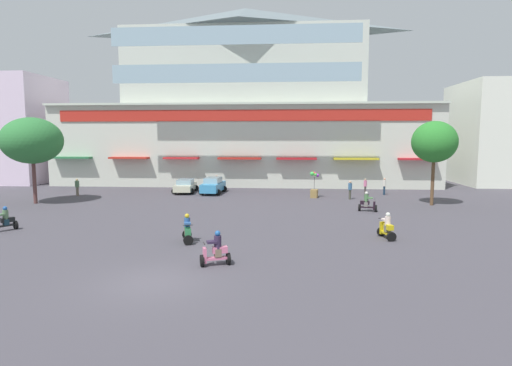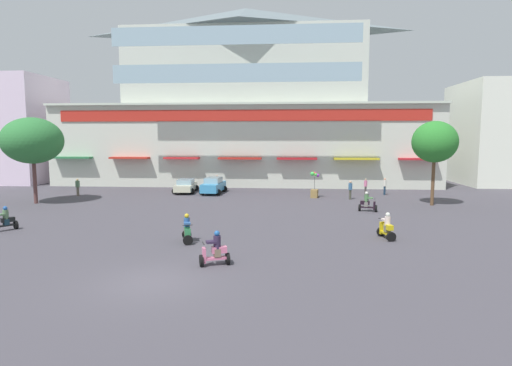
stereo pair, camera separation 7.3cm
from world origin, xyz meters
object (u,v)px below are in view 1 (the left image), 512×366
object	(u,v)px
pedestrian_1	(217,181)
plaza_tree_1	(434,142)
scooter_rider_2	(4,221)
scooter_rider_0	(387,228)
scooter_rider_1	(367,203)
pedestrian_3	(350,189)
parked_car_0	(185,186)
scooter_rider_4	(187,230)
pedestrian_4	(365,186)
scooter_rider_3	(216,251)
parked_car_1	(213,185)
pedestrian_2	(384,185)
plaza_tree_0	(32,141)
pedestrian_0	(77,186)
balloon_vendor_cart	(314,188)

from	to	relation	value
pedestrian_1	plaza_tree_1	bearing A→B (deg)	-24.23
plaza_tree_1	scooter_rider_2	distance (m)	31.46
plaza_tree_1	scooter_rider_0	distance (m)	14.23
scooter_rider_1	pedestrian_3	xyz separation A→B (m)	(-0.42, 6.07, 0.36)
parked_car_0	scooter_rider_0	distance (m)	23.99
scooter_rider_4	pedestrian_4	bearing A→B (deg)	55.96
scooter_rider_3	pedestrian_3	world-z (taller)	pedestrian_3
parked_car_1	pedestrian_3	size ratio (longest dim) A/B	2.62
pedestrian_2	pedestrian_3	world-z (taller)	pedestrian_3
plaza_tree_1	parked_car_1	size ratio (longest dim) A/B	1.56
plaza_tree_0	parked_car_0	bearing A→B (deg)	35.18
plaza_tree_1	scooter_rider_2	xyz separation A→B (m)	(-28.86, -11.63, -4.60)
parked_car_1	scooter_rider_4	world-z (taller)	parked_car_1
plaza_tree_0	scooter_rider_3	world-z (taller)	plaza_tree_0
scooter_rider_1	pedestrian_0	xyz separation A→B (m)	(-26.12, 6.41, 0.32)
pedestrian_2	scooter_rider_0	bearing A→B (deg)	-102.27
pedestrian_4	balloon_vendor_cart	xyz separation A→B (m)	(-5.02, -1.98, -0.01)
plaza_tree_1	parked_car_0	xyz separation A→B (m)	(-22.19, 6.17, -4.51)
parked_car_1	parked_car_0	bearing A→B (deg)	171.45
balloon_vendor_cart	pedestrian_2	bearing A→B (deg)	19.00
scooter_rider_2	scooter_rider_3	distance (m)	14.98
balloon_vendor_cart	scooter_rider_3	bearing A→B (deg)	-104.95
scooter_rider_1	pedestrian_0	distance (m)	26.90
scooter_rider_3	scooter_rider_4	xyz separation A→B (m)	(-2.22, 3.95, -0.01)
scooter_rider_0	balloon_vendor_cart	size ratio (longest dim) A/B	0.62
scooter_rider_4	scooter_rider_1	bearing A→B (deg)	41.60
pedestrian_4	balloon_vendor_cart	world-z (taller)	balloon_vendor_cart
pedestrian_4	pedestrian_0	bearing A→B (deg)	-174.85
parked_car_1	scooter_rider_3	size ratio (longest dim) A/B	2.84
pedestrian_3	plaza_tree_1	bearing A→B (deg)	-24.05
scooter_rider_2	balloon_vendor_cart	xyz separation A→B (m)	(19.45, 15.26, 0.32)
scooter_rider_4	pedestrian_3	world-z (taller)	pedestrian_3
scooter_rider_4	balloon_vendor_cart	size ratio (longest dim) A/B	0.64
parked_car_1	scooter_rider_2	xyz separation A→B (m)	(-9.58, -17.36, -0.20)
balloon_vendor_cart	scooter_rider_0	bearing A→B (deg)	-78.94
scooter_rider_3	pedestrian_3	size ratio (longest dim) A/B	0.92
scooter_rider_4	scooter_rider_0	bearing A→B (deg)	8.02
plaza_tree_1	pedestrian_1	size ratio (longest dim) A/B	4.43
parked_car_0	parked_car_1	distance (m)	2.94
plaza_tree_1	parked_car_0	size ratio (longest dim) A/B	1.57
pedestrian_3	balloon_vendor_cart	distance (m)	3.27
plaza_tree_0	parked_car_0	size ratio (longest dim) A/B	1.64
pedestrian_0	plaza_tree_1	bearing A→B (deg)	-5.60
scooter_rider_1	pedestrian_4	distance (m)	9.02
balloon_vendor_cart	scooter_rider_4	bearing A→B (deg)	-114.67
plaza_tree_1	pedestrian_1	xyz separation A→B (m)	(-19.43, 8.74, -4.33)
balloon_vendor_cart	scooter_rider_1	bearing A→B (deg)	-62.65
parked_car_0	pedestrian_4	bearing A→B (deg)	-1.79
scooter_rider_3	balloon_vendor_cart	bearing A→B (deg)	75.05
scooter_rider_1	balloon_vendor_cart	distance (m)	7.79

